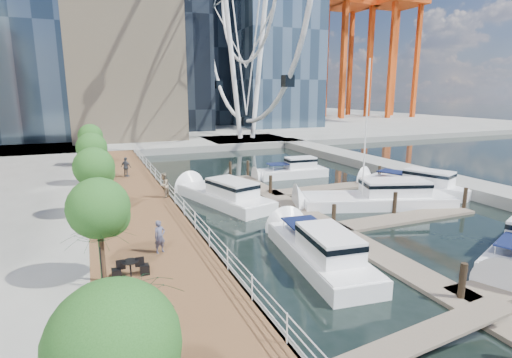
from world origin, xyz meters
The scene contains 16 objects.
ground centered at (0.00, 0.00, 0.00)m, with size 520.00×520.00×0.00m, color black.
boardwalk centered at (-9.00, 15.00, 0.50)m, with size 6.00×60.00×1.00m, color brown.
seawall centered at (-6.00, 15.00, 0.50)m, with size 0.25×60.00×1.00m, color #595954.
land_far centered at (0.00, 102.00, 0.50)m, with size 200.00×114.00×1.00m, color gray.
breakwater centered at (20.00, 20.00, 0.50)m, with size 4.00×60.00×1.00m, color gray.
pier centered at (14.00, 52.00, 0.50)m, with size 14.00×12.00×1.00m, color gray.
railing centered at (-6.10, 15.00, 1.52)m, with size 0.10×60.00×1.05m, color white, non-canonical shape.
floating_docks centered at (7.97, 9.98, 0.49)m, with size 16.00×34.00×2.60m.
port_cranes centered at (67.67, 95.67, 20.00)m, with size 40.00×52.00×38.00m.
street_trees centered at (-11.40, 14.00, 4.29)m, with size 2.60×42.60×4.60m.
cafe_tables centered at (-10.40, -2.00, 1.37)m, with size 2.50×13.70×0.74m.
pedestrian_near centered at (-8.63, 6.25, 1.85)m, with size 0.62×0.41×1.70m, color #494A62.
pedestrian_mid centered at (-6.50, 17.09, 1.97)m, with size 0.95×0.74×1.95m, color gray.
pedestrian_far centered at (-8.49, 26.31, 1.95)m, with size 1.12×0.47×1.91m, color #373C45.
moored_yachts centered at (8.07, 11.18, 0.00)m, with size 24.01×35.76×11.50m.
cafe_seating centered at (-11.01, -2.06, 2.31)m, with size 4.52×15.44×2.71m.
Camera 1 is at (-11.50, -13.30, 9.06)m, focal length 28.00 mm.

